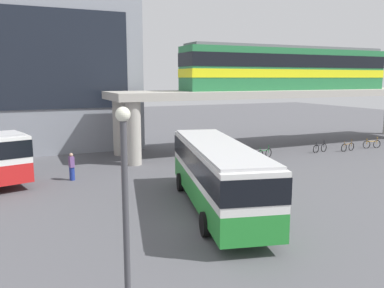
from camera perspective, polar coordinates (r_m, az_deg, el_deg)
ground_plane at (r=26.40m, az=-7.35°, el=-4.34°), size 120.00×120.00×0.00m
elevated_platform at (r=37.62m, az=13.94°, el=6.47°), size 33.16×5.77×5.20m
train at (r=37.41m, az=13.72°, el=10.59°), size 20.32×2.96×3.84m
bus_main at (r=18.86m, az=3.63°, el=-3.64°), size 5.04×11.33×3.22m
bicycle_red at (r=27.05m, az=2.34°, el=-3.15°), size 1.67×0.76×1.04m
bicycle_green at (r=31.85m, az=10.34°, el=-1.37°), size 1.73×0.58×1.04m
bicycle_brown at (r=36.90m, az=21.45°, el=-0.41°), size 1.77×0.38×1.04m
bicycle_silver at (r=29.38m, az=7.05°, el=-2.20°), size 1.79×0.22×1.04m
bicycle_black at (r=35.52m, az=17.89°, el=-0.57°), size 1.77×0.41×1.04m
bicycle_orange at (r=39.36m, az=24.39°, el=-0.02°), size 1.77×0.42×1.04m
pedestrian_waiting_near_stop at (r=25.64m, az=-16.88°, el=-3.24°), size 0.32×0.44×1.71m
lamp_post at (r=9.89m, az=-9.56°, el=-7.78°), size 0.36×0.36×5.59m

